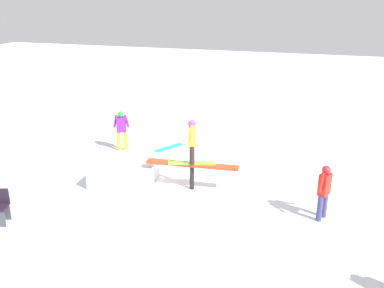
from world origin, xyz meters
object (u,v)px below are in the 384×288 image
object	(u,v)px
bystander_purple	(122,129)
loose_snowboard_cyan	(169,148)
main_rider_on_rail	(192,142)
folding_chair	(0,208)
bystander_red	(324,190)
rail_feature	(192,167)

from	to	relation	value
bystander_purple	loose_snowboard_cyan	size ratio (longest dim) A/B	1.18
main_rider_on_rail	loose_snowboard_cyan	xyz separation A→B (m)	(-1.85, 3.09, -1.47)
loose_snowboard_cyan	folding_chair	xyz separation A→B (m)	(-2.25, -6.38, 0.40)
bystander_purple	bystander_red	xyz separation A→B (m)	(7.13, -3.08, -0.00)
bystander_red	bystander_purple	bearing A→B (deg)	-88.39
main_rider_on_rail	loose_snowboard_cyan	bearing A→B (deg)	103.54
bystander_purple	folding_chair	size ratio (longest dim) A/B	1.69
main_rider_on_rail	loose_snowboard_cyan	world-z (taller)	main_rider_on_rail
main_rider_on_rail	bystander_red	size ratio (longest dim) A/B	0.95
main_rider_on_rail	folding_chair	world-z (taller)	main_rider_on_rail
rail_feature	loose_snowboard_cyan	xyz separation A→B (m)	(-1.85, 3.09, -0.69)
bystander_purple	rail_feature	bearing A→B (deg)	-53.50
loose_snowboard_cyan	folding_chair	world-z (taller)	folding_chair
main_rider_on_rail	loose_snowboard_cyan	distance (m)	3.89
folding_chair	loose_snowboard_cyan	bearing A→B (deg)	52.03
bystander_purple	bystander_red	size ratio (longest dim) A/B	1.00
main_rider_on_rail	bystander_red	bearing A→B (deg)	-28.12
main_rider_on_rail	folding_chair	size ratio (longest dim) A/B	1.61
bystander_purple	folding_chair	distance (m)	5.72
rail_feature	folding_chair	xyz separation A→B (m)	(-4.09, -3.29, -0.29)
bystander_red	loose_snowboard_cyan	size ratio (longest dim) A/B	1.18
bystander_red	folding_chair	world-z (taller)	bystander_red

